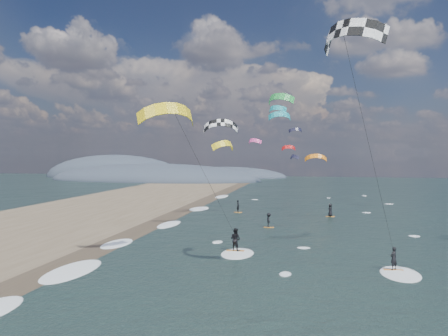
# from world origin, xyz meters

# --- Properties ---
(ground) EXTENTS (260.00, 260.00, 0.00)m
(ground) POSITION_xyz_m (0.00, 0.00, 0.00)
(ground) COLOR black
(ground) RESTS_ON ground
(wet_sand_strip) EXTENTS (3.00, 240.00, 0.00)m
(wet_sand_strip) POSITION_xyz_m (-12.00, 10.00, 0.00)
(wet_sand_strip) COLOR #382D23
(wet_sand_strip) RESTS_ON ground
(coastal_hills) EXTENTS (80.00, 41.00, 15.00)m
(coastal_hills) POSITION_xyz_m (-44.84, 107.86, 0.00)
(coastal_hills) COLOR #3D4756
(coastal_hills) RESTS_ON ground
(kitesurfer_near_a) EXTENTS (7.67, 9.24, 16.18)m
(kitesurfer_near_a) POSITION_xyz_m (8.22, 5.62, 12.08)
(kitesurfer_near_a) COLOR orange
(kitesurfer_near_a) RESTS_ON ground
(kitesurfer_near_b) EXTENTS (7.27, 9.28, 12.47)m
(kitesurfer_near_b) POSITION_xyz_m (-2.88, 9.82, 8.11)
(kitesurfer_near_b) COLOR orange
(kitesurfer_near_b) RESTS_ON ground
(far_kitesurfers) EXTENTS (13.33, 12.10, 1.70)m
(far_kitesurfers) POSITION_xyz_m (2.50, 31.84, 0.83)
(far_kitesurfers) COLOR orange
(far_kitesurfers) RESTS_ON ground
(bg_kite_field) EXTENTS (16.35, 70.95, 9.47)m
(bg_kite_field) POSITION_xyz_m (0.15, 54.49, 11.50)
(bg_kite_field) COLOR teal
(bg_kite_field) RESTS_ON ground
(shoreline_surf) EXTENTS (2.40, 79.40, 0.11)m
(shoreline_surf) POSITION_xyz_m (-10.80, 14.75, 0.00)
(shoreline_surf) COLOR white
(shoreline_surf) RESTS_ON ground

